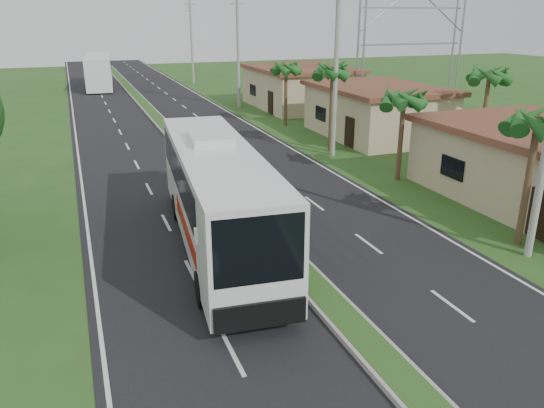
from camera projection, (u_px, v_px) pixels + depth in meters
name	position (u px, v px, depth m)	size (l,w,h in m)	color
ground	(351.00, 329.00, 15.09)	(180.00, 180.00, 0.00)	#2A501D
road_asphalt	(194.00, 159.00, 32.72)	(14.00, 160.00, 0.02)	black
median_strip	(194.00, 158.00, 32.68)	(1.20, 160.00, 0.18)	gray
lane_edge_left	(80.00, 170.00, 30.50)	(0.12, 160.00, 0.01)	silver
lane_edge_right	(294.00, 150.00, 34.94)	(0.12, 160.00, 0.01)	silver
shop_mid	(376.00, 111.00, 38.50)	(7.60, 10.60, 3.67)	tan
shop_far	(300.00, 87.00, 50.82)	(8.60, 11.60, 3.82)	tan
palm_verge_a	(538.00, 123.00, 19.13)	(2.40, 2.40, 5.45)	#473321
palm_verge_b	(404.00, 99.00, 27.32)	(2.40, 2.40, 5.05)	#473321
palm_verge_c	(333.00, 71.00, 33.03)	(2.40, 2.40, 5.85)	#473321
palm_verge_d	(286.00, 68.00, 41.32)	(2.40, 2.40, 5.25)	#473321
palm_behind_shop	(489.00, 75.00, 32.46)	(2.40, 2.40, 5.65)	#473321
utility_pole_b	(336.00, 53.00, 31.66)	(3.20, 0.28, 12.00)	gray
utility_pole_c	(238.00, 46.00, 49.49)	(1.60, 0.28, 11.00)	gray
utility_pole_d	(192.00, 40.00, 67.21)	(1.60, 0.28, 10.50)	gray
billboard_lattice	(411.00, 34.00, 46.53)	(10.18, 1.18, 12.07)	gray
coach_bus_main	(217.00, 190.00, 19.64)	(3.89, 13.17, 4.19)	white
coach_bus_far	(99.00, 69.00, 64.55)	(3.89, 13.30, 3.82)	white
motorcyclist	(262.00, 195.00, 23.65)	(1.83, 1.06, 2.31)	black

